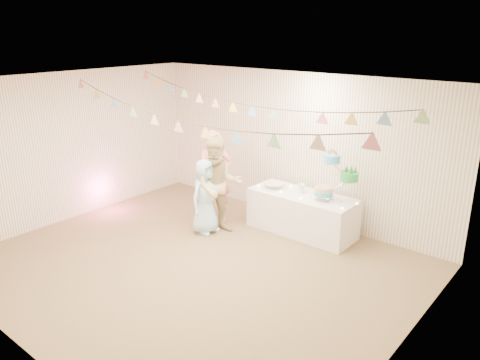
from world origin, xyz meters
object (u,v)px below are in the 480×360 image
Objects in this scene: table at (302,213)px; person_adult_a at (215,177)px; person_adult_b at (218,186)px; person_child at (206,196)px; cake_stand at (336,173)px.

person_adult_a is at bearing -159.59° from table.
person_adult_b reaches higher than person_child.
person_adult_b is (-1.63, -0.93, -0.32)m from cake_stand.
table is 1.10× the size of person_adult_b.
cake_stand is 1.90m from person_adult_b.
person_child is (0.23, -0.47, -0.18)m from person_adult_a.
person_adult_a is (-2.02, -0.60, -0.32)m from cake_stand.
person_adult_a reaches higher than person_child.
person_child is at bearing -149.06° from cake_stand.
person_adult_b reaches higher than cake_stand.
person_adult_a is 1.00× the size of person_adult_b.
cake_stand reaches higher than table.
person_adult_b is at bearing -140.62° from table.
person_child is (-0.16, -0.14, -0.18)m from person_adult_b.
person_adult_b is at bearing -150.15° from cake_stand.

